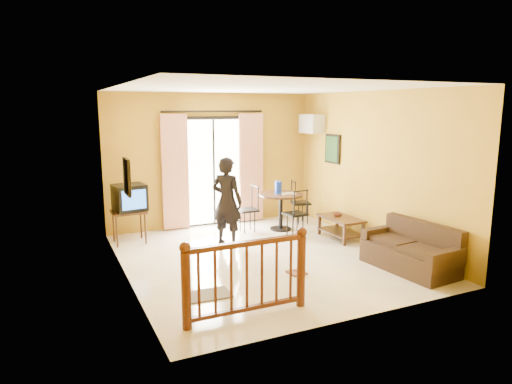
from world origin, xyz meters
name	(u,v)px	position (x,y,z in m)	size (l,w,h in m)	color
ground	(264,258)	(0.00, 0.00, 0.00)	(5.00, 5.00, 0.00)	beige
room_shell	(264,157)	(0.00, 0.00, 1.70)	(5.00, 5.00, 5.00)	white
balcony_door	(214,170)	(0.00, 2.43, 1.19)	(2.25, 0.14, 2.46)	black
tv_table	(129,215)	(-1.90, 1.84, 0.54)	(0.62, 0.51, 0.62)	black
television	(130,198)	(-1.87, 1.83, 0.86)	(0.62, 0.58, 0.49)	black
picture_left	(127,177)	(-2.22, -0.20, 1.55)	(0.05, 0.42, 0.52)	black
dining_table	(281,201)	(1.11, 1.48, 0.60)	(0.91, 0.91, 0.76)	black
water_jug	(278,188)	(1.05, 1.49, 0.89)	(0.14, 0.14, 0.26)	#1432BB
serving_tray	(288,194)	(1.23, 1.38, 0.77)	(0.28, 0.18, 0.02)	beige
dining_chairs	(281,230)	(1.10, 1.44, 0.00)	(1.78, 1.32, 0.95)	black
air_conditioner	(311,124)	(2.09, 1.95, 2.15)	(0.31, 0.60, 0.40)	silver
botanical_print	(332,149)	(2.22, 1.30, 1.65)	(0.05, 0.50, 0.60)	black
coffee_table	(341,224)	(1.85, 0.41, 0.28)	(0.53, 0.95, 0.42)	black
bowl	(337,215)	(1.85, 0.53, 0.45)	(0.18, 0.18, 0.06)	#562B1D
sofa	(412,252)	(1.85, -1.48, 0.28)	(0.84, 1.61, 0.74)	#312013
standing_person	(227,201)	(-0.28, 0.97, 0.81)	(0.59, 0.39, 1.63)	black
stair_balustrade	(247,272)	(-1.15, -1.90, 0.56)	(1.63, 0.13, 1.04)	#471E0F
doormat	(208,295)	(-1.37, -1.11, 0.01)	(0.60, 0.40, 0.02)	#625A4E
sandals	(297,273)	(0.12, -0.89, 0.01)	(0.27, 0.26, 0.03)	#562B1D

